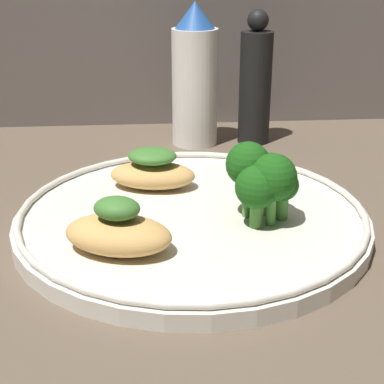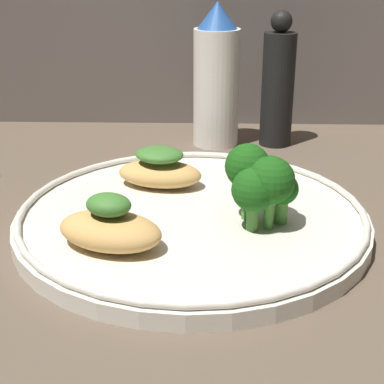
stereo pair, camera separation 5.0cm
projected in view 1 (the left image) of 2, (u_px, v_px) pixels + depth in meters
The scene contains 7 objects.
ground_plane at pixel (192, 233), 51.93cm from camera, with size 180.00×180.00×1.00cm, color brown.
plate at pixel (192, 217), 51.35cm from camera, with size 30.67×30.67×2.00cm.
grilled_meat_front at pixel (118, 231), 44.30cm from camera, with size 9.51×7.43×4.38cm.
grilled_meat_middle at pixel (153, 171), 56.03cm from camera, with size 8.85×5.94×3.90cm.
broccoli_bunch at pixel (263, 177), 48.21cm from camera, with size 6.11×5.85×6.65cm.
sauce_bottle at pixel (195, 78), 70.71cm from camera, with size 5.53×5.53×17.06cm.
pepper_grinder at pixel (255, 84), 71.56cm from camera, with size 3.92×3.92×16.13cm.
Camera 1 is at (-3.73, -46.31, 22.97)cm, focal length 55.00 mm.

